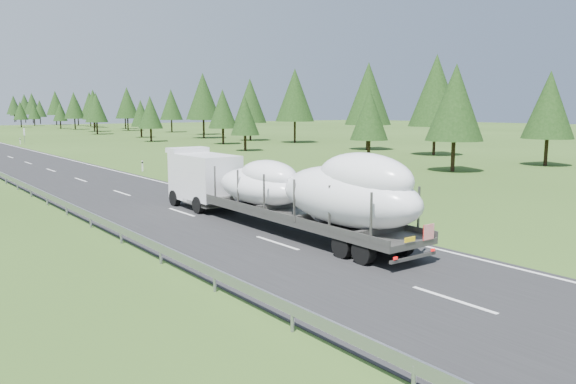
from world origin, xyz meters
TOP-DOWN VIEW (x-y plane):
  - ground at (0.00, 0.00)m, footprint 400.00×400.00m
  - highway_sign at (7.20, 80.00)m, footprint 0.08×0.90m
  - tree_line_right at (40.12, 103.30)m, footprint 26.53×299.34m
  - boat_truck at (1.72, 1.68)m, footprint 2.95×18.41m

SIDE VIEW (x-z plane):
  - ground at x=0.00m, z-range 0.00..0.00m
  - highway_sign at x=7.20m, z-range 0.51..3.11m
  - boat_truck at x=1.72m, z-range 0.08..4.09m
  - tree_line_right at x=40.12m, z-range 0.68..13.32m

